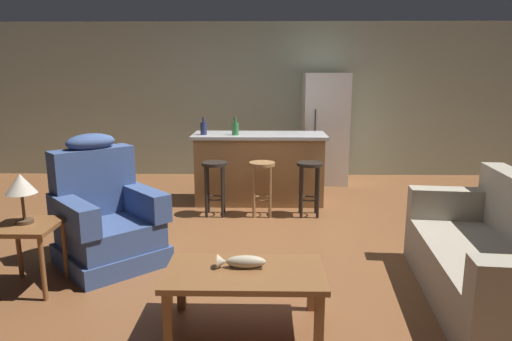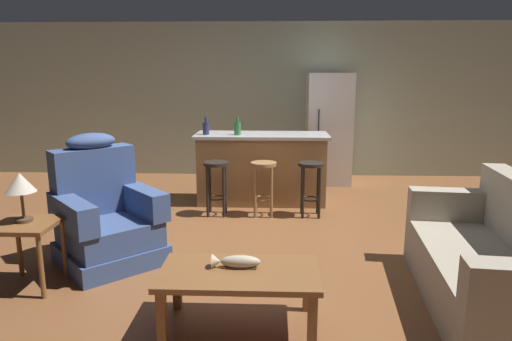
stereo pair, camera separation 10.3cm
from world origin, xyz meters
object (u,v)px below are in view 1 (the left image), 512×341
bar_stool_middle (262,179)px  bar_stool_right (309,179)px  table_lamp (21,186)px  coffee_table (245,278)px  bar_stool_left (215,178)px  kitchen_island (259,168)px  couch (496,262)px  end_table (28,236)px  fish_figurine (241,262)px  bottle_tall_green (235,128)px  bottle_short_amber (204,128)px  recliner_near_lamp (106,218)px  refrigerator (325,129)px

bar_stool_middle → bar_stool_right: same height
table_lamp → bar_stool_right: (2.50, 2.02, -0.40)m
coffee_table → bar_stool_left: bar_stool_left is taller
kitchen_island → bar_stool_left: bearing=-131.0°
couch → bar_stool_middle: couch is taller
end_table → kitchen_island: size_ratio=0.31×
bar_stool_middle → fish_figurine: bearing=-92.9°
bottle_tall_green → bottle_short_amber: (-0.42, 0.03, -0.00)m
recliner_near_lamp → kitchen_island: 2.53m
bar_stool_left → bar_stool_right: (1.17, 0.00, 0.00)m
bar_stool_left → bar_stool_right: size_ratio=1.00×
bar_stool_right → refrigerator: 1.92m
bar_stool_left → table_lamp: bearing=-123.3°
bar_stool_right → refrigerator: (0.41, 1.83, 0.41)m
end_table → bottle_short_amber: 2.86m
fish_figurine → kitchen_island: size_ratio=0.19×
recliner_near_lamp → bottle_short_amber: (0.67, 1.99, 0.62)m
coffee_table → bottle_short_amber: 3.26m
coffee_table → bottle_tall_green: size_ratio=4.65×
coffee_table → fish_figurine: fish_figurine is taller
bar_stool_middle → bottle_tall_green: bottle_tall_green is taller
kitchen_island → bar_stool_middle: kitchen_island is taller
bottle_tall_green → bar_stool_middle: bearing=-54.5°
bar_stool_right → bottle_short_amber: (-1.37, 0.53, 0.57)m
fish_figurine → bar_stool_middle: bar_stool_middle is taller
bar_stool_right → bottle_tall_green: size_ratio=2.87×
fish_figurine → recliner_near_lamp: bearing=140.9°
couch → kitchen_island: (-1.84, 2.85, 0.14)m
table_lamp → refrigerator: size_ratio=0.23×
recliner_near_lamp → table_lamp: bearing=-82.1°
bar_stool_right → bar_stool_left: bearing=180.0°
kitchen_island → bar_stool_middle: bearing=-86.4°
refrigerator → table_lamp: bearing=-127.1°
end_table → bar_stool_middle: bar_stool_middle is taller
couch → bottle_short_amber: (-2.58, 2.75, 0.70)m
couch → refrigerator: refrigerator is taller
couch → bar_stool_right: 2.54m
recliner_near_lamp → bar_stool_left: 1.70m
refrigerator → bottle_tall_green: 1.91m
kitchen_island → bar_stool_right: size_ratio=2.65×
kitchen_island → bottle_tall_green: size_ratio=7.60×
end_table → refrigerator: (2.89, 3.87, 0.42)m
fish_figurine → end_table: size_ratio=0.61×
table_lamp → end_table: bearing=-43.6°
coffee_table → bar_stool_left: 2.63m
refrigerator → recliner_near_lamp: bearing=-126.7°
coffee_table → bar_stool_middle: bearing=87.7°
recliner_near_lamp → bar_stool_middle: bearing=92.4°
fish_figurine → refrigerator: 4.53m
couch → bottle_tall_green: 3.55m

